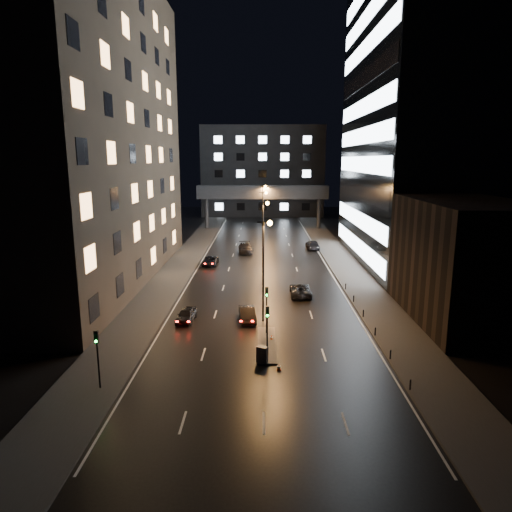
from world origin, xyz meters
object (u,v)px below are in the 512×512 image
at_px(car_toward_b, 313,245).
at_px(utility_cabinet, 262,354).
at_px(car_away_b, 247,314).
at_px(car_away_c, 210,261).
at_px(car_away_a, 186,315).
at_px(car_toward_a, 300,290).
at_px(car_away_d, 245,248).

height_order(car_toward_b, utility_cabinet, car_toward_b).
distance_m(car_away_b, car_away_c, 25.28).
height_order(car_away_b, car_toward_b, car_toward_b).
distance_m(car_away_c, utility_cabinet, 35.17).
height_order(car_away_b, utility_cabinet, utility_cabinet).
xyz_separation_m(car_away_a, car_toward_a, (12.12, 8.89, 0.04)).
distance_m(car_away_a, car_away_d, 34.59).
bearing_deg(car_away_b, car_toward_b, 66.89).
bearing_deg(car_away_c, car_away_a, -86.68).
xyz_separation_m(car_away_a, car_away_b, (6.09, 0.19, 0.02)).
xyz_separation_m(car_away_b, car_away_c, (-6.45, 24.44, -0.04)).
relative_size(car_away_c, car_toward_b, 0.87).
bearing_deg(car_away_a, car_toward_a, 41.42).
relative_size(car_away_c, car_toward_a, 0.92).
relative_size(car_toward_a, utility_cabinet, 3.96).
distance_m(car_toward_b, utility_cabinet, 48.21).
bearing_deg(car_toward_b, car_toward_a, 80.53).
bearing_deg(car_away_c, car_away_d, 64.89).
bearing_deg(utility_cabinet, car_away_d, 117.14).
bearing_deg(car_away_a, car_away_c, 96.01).
bearing_deg(car_toward_a, car_away_a, 36.30).
bearing_deg(car_away_b, car_away_a, 174.47).
height_order(car_away_d, car_toward_a, car_away_d).
distance_m(car_away_d, car_toward_a, 26.45).
distance_m(car_away_b, car_toward_a, 10.58).
height_order(car_away_c, car_toward_a, car_toward_a).
distance_m(car_away_c, car_toward_a, 20.10).
bearing_deg(car_toward_a, car_away_d, -73.61).
relative_size(car_away_a, car_away_d, 0.70).
relative_size(car_toward_b, utility_cabinet, 4.18).
bearing_deg(car_away_d, utility_cabinet, -91.39).
bearing_deg(car_toward_b, car_away_d, 15.59).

